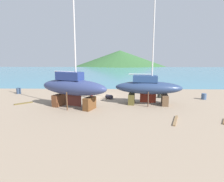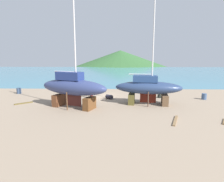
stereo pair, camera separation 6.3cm
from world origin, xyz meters
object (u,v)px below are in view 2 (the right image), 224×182
at_px(sailboat_mid_port, 148,88).
at_px(barrel_tar_black, 19,91).
at_px(worker, 91,92).
at_px(sailboat_far_slipway, 73,87).
at_px(barrel_tipped_right, 204,97).
at_px(barrel_rust_near, 109,97).
at_px(barrel_rust_mid, 160,95).

xyz_separation_m(sailboat_mid_port, barrel_tar_black, (-18.86, 6.27, -1.58)).
xyz_separation_m(sailboat_mid_port, worker, (-7.22, 3.27, -1.14)).
bearing_deg(sailboat_far_slipway, barrel_tipped_right, 37.97).
relative_size(sailboat_far_slipway, barrel_tipped_right, 17.32).
xyz_separation_m(sailboat_mid_port, barrel_rust_near, (-4.73, 2.85, -1.74)).
distance_m(barrel_tipped_right, barrel_rust_mid, 5.75).
height_order(barrel_tipped_right, barrel_rust_mid, barrel_rust_mid).
distance_m(sailboat_far_slipway, barrel_tar_black, 13.13).
bearing_deg(barrel_tar_black, sailboat_far_slipway, -37.79).
bearing_deg(sailboat_mid_port, barrel_rust_near, 156.90).
bearing_deg(sailboat_mid_port, barrel_tar_black, 169.55).
bearing_deg(barrel_rust_mid, barrel_rust_near, -172.00).
height_order(barrel_rust_near, barrel_tar_black, barrel_tar_black).
distance_m(sailboat_far_slipway, barrel_tipped_right, 17.28).
bearing_deg(sailboat_far_slipway, sailboat_mid_port, 33.76).
relative_size(sailboat_far_slipway, sailboat_mid_port, 1.09).
bearing_deg(barrel_tipped_right, barrel_rust_near, -179.95).
xyz_separation_m(barrel_tipped_right, barrel_rust_near, (-12.70, -0.01, -0.11)).
xyz_separation_m(barrel_tipped_right, barrel_rust_mid, (-5.67, 0.98, 0.05)).
bearing_deg(barrel_tipped_right, sailboat_mid_port, -160.27).
distance_m(sailboat_mid_port, barrel_rust_near, 5.79).
bearing_deg(worker, barrel_rust_near, 18.73).
relative_size(barrel_tipped_right, barrel_rust_near, 0.86).
distance_m(sailboat_mid_port, worker, 8.01).
relative_size(sailboat_mid_port, worker, 7.36).
bearing_deg(barrel_rust_near, sailboat_far_slipway, -130.32).
bearing_deg(barrel_rust_near, barrel_tipped_right, 0.05).
relative_size(sailboat_far_slipway, barrel_tar_black, 15.47).
distance_m(sailboat_far_slipway, worker, 5.35).
distance_m(sailboat_mid_port, barrel_tar_black, 19.94).
height_order(worker, barrel_rust_mid, worker).
relative_size(barrel_tar_black, barrel_rust_mid, 0.99).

